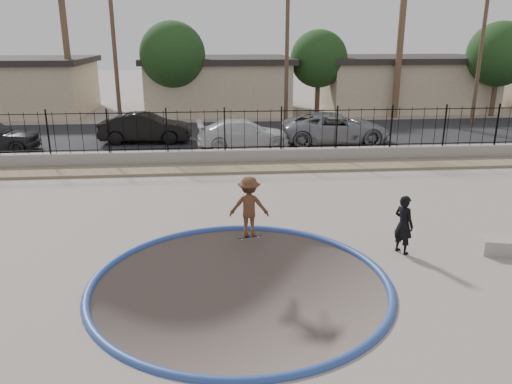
{
  "coord_description": "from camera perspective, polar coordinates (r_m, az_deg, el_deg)",
  "views": [
    {
      "loc": [
        -0.56,
        -11.34,
        5.52
      ],
      "look_at": [
        0.64,
        2.0,
        1.26
      ],
      "focal_mm": 35.0,
      "sensor_mm": 36.0,
      "label": 1
    }
  ],
  "objects": [
    {
      "name": "house_center",
      "position": [
        38.01,
        -4.36,
        12.25
      ],
      "size": [
        10.6,
        8.6,
        3.9
      ],
      "color": "tan",
      "rests_on": "ground"
    },
    {
      "name": "coping_ring",
      "position": [
        11.74,
        -1.81,
        -10.43
      ],
      "size": [
        7.04,
        7.04,
        0.2
      ],
      "primitive_type": "torus",
      "color": "#2B448B",
      "rests_on": "ground"
    },
    {
      "name": "ground",
      "position": [
        24.27,
        -3.61,
        1.78
      ],
      "size": [
        120.0,
        120.0,
        2.2
      ],
      "primitive_type": "cube",
      "color": "gray",
      "rests_on": "ground"
    },
    {
      "name": "bowl_pit",
      "position": [
        11.74,
        -1.81,
        -10.43
      ],
      "size": [
        6.84,
        6.84,
        1.8
      ],
      "primitive_type": null,
      "color": "#52453F",
      "rests_on": "ground"
    },
    {
      "name": "palm_right",
      "position": [
        35.67,
        16.51,
        19.88
      ],
      "size": [
        2.3,
        2.3,
        10.3
      ],
      "color": "brown",
      "rests_on": "ground"
    },
    {
      "name": "videographer",
      "position": [
        13.54,
        16.51,
        -3.58
      ],
      "size": [
        0.61,
        0.69,
        1.58
      ],
      "primitive_type": "imported",
      "rotation": [
        0.0,
        0.0,
        2.09
      ],
      "color": "black",
      "rests_on": "ground"
    },
    {
      "name": "skateboard",
      "position": [
        14.17,
        -0.78,
        -5.07
      ],
      "size": [
        0.75,
        0.36,
        0.06
      ],
      "rotation": [
        0.0,
        0.0,
        0.25
      ],
      "color": "black",
      "rests_on": "ground"
    },
    {
      "name": "car_c",
      "position": [
        25.25,
        -1.33,
        6.69
      ],
      "size": [
        4.83,
        2.17,
        1.37
      ],
      "primitive_type": "imported",
      "rotation": [
        0.0,
        0.0,
        1.62
      ],
      "color": "silver",
      "rests_on": "street"
    },
    {
      "name": "palm_mid",
      "position": [
        36.6,
        -21.2,
        18.36
      ],
      "size": [
        2.3,
        2.3,
        9.3
      ],
      "color": "brown",
      "rests_on": "ground"
    },
    {
      "name": "car_d",
      "position": [
        26.53,
        9.06,
        7.23
      ],
      "size": [
        5.71,
        2.7,
        1.58
      ],
      "primitive_type": "imported",
      "rotation": [
        0.0,
        0.0,
        1.59
      ],
      "color": "gray",
      "rests_on": "street"
    },
    {
      "name": "fence",
      "position": [
        22.02,
        -3.61,
        7.09
      ],
      "size": [
        40.0,
        0.04,
        1.8
      ],
      "color": "black",
      "rests_on": "retaining_wall"
    },
    {
      "name": "utility_pole_right",
      "position": [
        34.58,
        24.35,
        14.8
      ],
      "size": [
        1.7,
        0.24,
        9.0
      ],
      "color": "#473323",
      "rests_on": "ground"
    },
    {
      "name": "rock_strip",
      "position": [
        21.26,
        -3.45,
        2.72
      ],
      "size": [
        42.0,
        1.6,
        0.11
      ],
      "primitive_type": "cube",
      "color": "#8C7A5B",
      "rests_on": "ground"
    },
    {
      "name": "retaining_wall",
      "position": [
        22.27,
        -3.55,
        4.05
      ],
      "size": [
        42.0,
        0.45,
        0.6
      ],
      "primitive_type": "cube",
      "color": "gray",
      "rests_on": "ground"
    },
    {
      "name": "street_tree_right",
      "position": [
        38.68,
        26.08,
        13.96
      ],
      "size": [
        4.32,
        4.32,
        6.36
      ],
      "color": "#473323",
      "rests_on": "ground"
    },
    {
      "name": "house_east",
      "position": [
        40.7,
        16.22,
        11.97
      ],
      "size": [
        12.6,
        8.6,
        3.9
      ],
      "color": "tan",
      "rests_on": "ground"
    },
    {
      "name": "street",
      "position": [
        28.87,
        -3.95,
        6.62
      ],
      "size": [
        90.0,
        8.0,
        0.04
      ],
      "primitive_type": "cube",
      "color": "black",
      "rests_on": "ground"
    },
    {
      "name": "street_tree_left",
      "position": [
        34.45,
        -9.52,
        15.2
      ],
      "size": [
        4.32,
        4.32,
        6.36
      ],
      "color": "#473323",
      "rests_on": "ground"
    },
    {
      "name": "house_west",
      "position": [
        40.66,
        -26.41,
        10.86
      ],
      "size": [
        11.6,
        8.6,
        3.9
      ],
      "color": "tan",
      "rests_on": "ground"
    },
    {
      "name": "utility_pole_mid",
      "position": [
        30.69,
        3.57,
        16.56
      ],
      "size": [
        1.7,
        0.24,
        9.5
      ],
      "color": "#473323",
      "rests_on": "ground"
    },
    {
      "name": "street_tree_mid",
      "position": [
        36.18,
        7.18,
        14.85
      ],
      "size": [
        3.96,
        3.96,
        5.83
      ],
      "color": "#473323",
      "rests_on": "ground"
    },
    {
      "name": "car_b",
      "position": [
        26.98,
        -12.52,
        7.17
      ],
      "size": [
        4.75,
        1.83,
        1.54
      ],
      "primitive_type": "imported",
      "rotation": [
        0.0,
        0.0,
        1.53
      ],
      "color": "black",
      "rests_on": "street"
    },
    {
      "name": "skater",
      "position": [
        13.88,
        -0.8,
        -2.03
      ],
      "size": [
        1.15,
        0.74,
        1.7
      ],
      "primitive_type": "imported",
      "rotation": [
        0.0,
        0.0,
        3.04
      ],
      "color": "brown",
      "rests_on": "ground"
    },
    {
      "name": "utility_pole_left",
      "position": [
        30.83,
        -15.88,
        15.49
      ],
      "size": [
        1.7,
        0.24,
        9.0
      ],
      "color": "#473323",
      "rests_on": "ground"
    }
  ]
}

